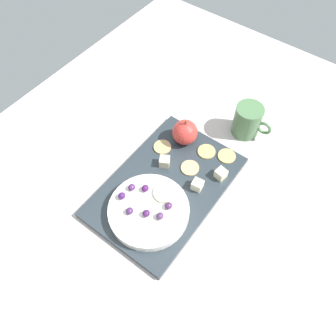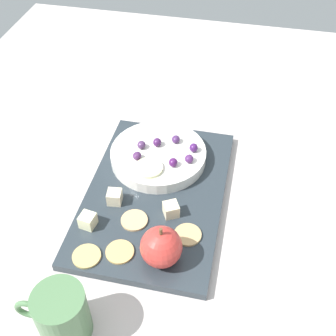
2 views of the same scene
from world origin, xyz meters
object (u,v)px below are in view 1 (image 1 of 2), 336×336
object	(u,v)px
grape_3	(145,188)
cracker_2	(162,147)
cheese_cube_0	(197,185)
grape_5	(132,187)
cracker_0	(191,169)
grape_0	(160,216)
cheese_cube_1	(221,174)
grape_2	(122,196)
cup	(248,121)
cracker_1	(227,156)
grape_1	(169,206)
apple_whole	(185,132)
serving_dish	(149,211)
platter	(166,186)
grape_6	(146,214)
cheese_cube_2	(165,162)
grape_4	(130,211)
apple_slice_0	(163,192)
cracker_3	(206,152)

from	to	relation	value
grape_3	cracker_2	bearing A→B (deg)	21.46
cheese_cube_0	grape_5	xyz separation A→B (cm)	(-10.50, 11.32, 1.79)
cracker_0	grape_0	world-z (taller)	grape_0
cheese_cube_1	grape_2	xyz separation A→B (cm)	(-19.54, 14.45, 1.89)
cheese_cube_0	cup	size ratio (longest dim) A/B	0.23
cracker_1	grape_1	world-z (taller)	grape_1
apple_whole	grape_0	bearing A→B (deg)	-158.08
serving_dish	apple_whole	xyz separation A→B (cm)	(22.10, 5.63, 2.13)
grape_0	grape_2	world-z (taller)	grape_2
grape_5	apple_whole	bearing A→B (deg)	-1.80
grape_2	grape_5	size ratio (longest dim) A/B	1.00
platter	cracker_1	size ratio (longest dim) A/B	8.15
apple_whole	cracker_1	size ratio (longest dim) A/B	1.43
cheese_cube_1	grape_5	size ratio (longest dim) A/B	1.37
platter	grape_6	distance (cm)	10.70
cheese_cube_0	cheese_cube_2	bearing A→B (deg)	86.10
grape_3	grape_5	distance (cm)	3.14
cracker_0	cracker_2	xyz separation A→B (cm)	(1.05, 9.73, 0.00)
grape_6	grape_1	bearing A→B (deg)	-31.56
cracker_2	cup	size ratio (longest dim) A/B	0.44
platter	apple_whole	size ratio (longest dim) A/B	5.68
cracker_1	grape_1	xyz separation A→B (cm)	(-21.26, 2.65, 2.81)
grape_5	cracker_2	bearing A→B (deg)	9.75
grape_3	grape_4	size ratio (longest dim) A/B	1.00
grape_6	grape_3	bearing A→B (deg)	41.27
cracker_1	cup	distance (cm)	11.57
cheese_cube_1	cracker_2	world-z (taller)	cheese_cube_1
cup	cracker_2	bearing A→B (deg)	143.16
apple_whole	grape_5	distance (cm)	20.43
cracker_0	cracker_1	xyz separation A→B (cm)	(8.55, -5.14, 0.00)
cheese_cube_2	apple_whole	bearing A→B (deg)	2.46
grape_4	cracker_0	bearing A→B (deg)	-10.95
apple_whole	cracker_1	distance (cm)	12.22
grape_2	apple_slice_0	size ratio (longest dim) A/B	0.34
apple_whole	grape_3	size ratio (longest dim) A/B	3.68
apple_whole	cup	world-z (taller)	cup
cheese_cube_2	cracker_3	bearing A→B (deg)	-33.87
serving_dish	cheese_cube_0	bearing A→B (deg)	-22.49
cheese_cube_1	cracker_2	size ratio (longest dim) A/B	0.54
cup	grape_4	bearing A→B (deg)	168.38
grape_2	grape_1	bearing A→B (deg)	-66.39
cracker_2	grape_5	distance (cm)	15.52
cracker_3	cracker_0	bearing A→B (deg)	177.95
grape_4	grape_2	bearing A→B (deg)	64.82
grape_2	cup	world-z (taller)	cup
cup	grape_6	bearing A→B (deg)	173.00
cheese_cube_0	cracker_2	distance (cm)	14.66
serving_dish	cheese_cube_1	size ratio (longest dim) A/B	7.53
apple_whole	cup	bearing A→B (deg)	-38.99
cheese_cube_1	cup	bearing A→B (deg)	8.84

